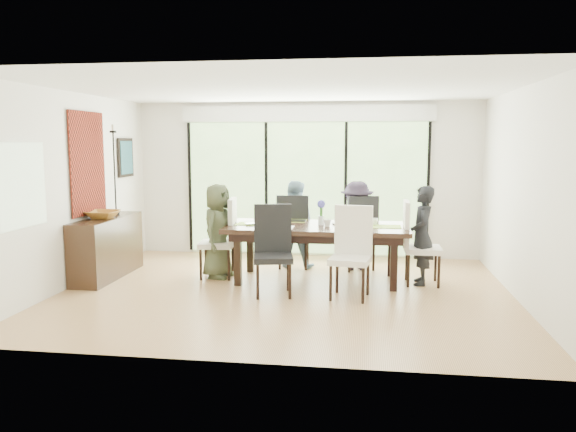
# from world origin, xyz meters

# --- Properties ---
(floor) EXTENTS (6.00, 5.00, 0.01)m
(floor) POSITION_xyz_m (0.00, 0.00, -0.01)
(floor) COLOR #99673D
(floor) RESTS_ON ground
(ceiling) EXTENTS (6.00, 5.00, 0.01)m
(ceiling) POSITION_xyz_m (0.00, 0.00, 2.71)
(ceiling) COLOR white
(ceiling) RESTS_ON wall_back
(wall_back) EXTENTS (6.00, 0.02, 2.70)m
(wall_back) POSITION_xyz_m (0.00, 2.51, 1.35)
(wall_back) COLOR silver
(wall_back) RESTS_ON floor
(wall_front) EXTENTS (6.00, 0.02, 2.70)m
(wall_front) POSITION_xyz_m (0.00, -2.51, 1.35)
(wall_front) COLOR beige
(wall_front) RESTS_ON floor
(wall_left) EXTENTS (0.02, 5.00, 2.70)m
(wall_left) POSITION_xyz_m (-3.01, 0.00, 1.35)
(wall_left) COLOR beige
(wall_left) RESTS_ON floor
(wall_right) EXTENTS (0.02, 5.00, 2.70)m
(wall_right) POSITION_xyz_m (3.01, 0.00, 1.35)
(wall_right) COLOR beige
(wall_right) RESTS_ON floor
(glass_doors) EXTENTS (4.20, 0.02, 2.30)m
(glass_doors) POSITION_xyz_m (0.00, 2.47, 1.20)
(glass_doors) COLOR #598C3F
(glass_doors) RESTS_ON wall_back
(blinds_header) EXTENTS (4.40, 0.06, 0.28)m
(blinds_header) POSITION_xyz_m (0.00, 2.46, 2.50)
(blinds_header) COLOR white
(blinds_header) RESTS_ON wall_back
(mullion_a) EXTENTS (0.05, 0.04, 2.30)m
(mullion_a) POSITION_xyz_m (-2.10, 2.46, 1.20)
(mullion_a) COLOR black
(mullion_a) RESTS_ON wall_back
(mullion_b) EXTENTS (0.05, 0.04, 2.30)m
(mullion_b) POSITION_xyz_m (-0.70, 2.46, 1.20)
(mullion_b) COLOR black
(mullion_b) RESTS_ON wall_back
(mullion_c) EXTENTS (0.05, 0.04, 2.30)m
(mullion_c) POSITION_xyz_m (0.70, 2.46, 1.20)
(mullion_c) COLOR black
(mullion_c) RESTS_ON wall_back
(mullion_d) EXTENTS (0.05, 0.04, 2.30)m
(mullion_d) POSITION_xyz_m (2.10, 2.46, 1.20)
(mullion_d) COLOR black
(mullion_d) RESTS_ON wall_back
(side_window) EXTENTS (0.02, 0.90, 1.00)m
(side_window) POSITION_xyz_m (-2.97, -1.20, 1.50)
(side_window) COLOR #8CAD7F
(side_window) RESTS_ON wall_left
(deck) EXTENTS (6.00, 1.80, 0.10)m
(deck) POSITION_xyz_m (0.00, 3.40, -0.05)
(deck) COLOR #533523
(deck) RESTS_ON ground
(rail_top) EXTENTS (6.00, 0.08, 0.06)m
(rail_top) POSITION_xyz_m (0.00, 4.20, 0.55)
(rail_top) COLOR #523523
(rail_top) RESTS_ON deck
(foliage_left) EXTENTS (3.20, 3.20, 3.20)m
(foliage_left) POSITION_xyz_m (-1.80, 5.20, 1.44)
(foliage_left) COLOR #14380F
(foliage_left) RESTS_ON ground
(foliage_mid) EXTENTS (4.00, 4.00, 4.00)m
(foliage_mid) POSITION_xyz_m (0.40, 5.80, 1.80)
(foliage_mid) COLOR #14380F
(foliage_mid) RESTS_ON ground
(foliage_right) EXTENTS (2.80, 2.80, 2.80)m
(foliage_right) POSITION_xyz_m (2.20, 5.00, 1.26)
(foliage_right) COLOR #14380F
(foliage_right) RESTS_ON ground
(foliage_far) EXTENTS (3.60, 3.60, 3.60)m
(foliage_far) POSITION_xyz_m (-0.60, 6.50, 1.62)
(foliage_far) COLOR #14380F
(foliage_far) RESTS_ON ground
(table_top) EXTENTS (2.61, 1.20, 0.07)m
(table_top) POSITION_xyz_m (0.37, 0.68, 0.78)
(table_top) COLOR black
(table_top) RESTS_ON floor
(table_apron) EXTENTS (2.39, 0.98, 0.11)m
(table_apron) POSITION_xyz_m (0.37, 0.68, 0.68)
(table_apron) COLOR black
(table_apron) RESTS_ON floor
(table_leg_fl) EXTENTS (0.10, 0.10, 0.75)m
(table_leg_fl) POSITION_xyz_m (-0.71, 0.25, 0.37)
(table_leg_fl) COLOR black
(table_leg_fl) RESTS_ON floor
(table_leg_fr) EXTENTS (0.10, 0.10, 0.75)m
(table_leg_fr) POSITION_xyz_m (1.45, 0.25, 0.37)
(table_leg_fr) COLOR black
(table_leg_fr) RESTS_ON floor
(table_leg_bl) EXTENTS (0.10, 0.10, 0.75)m
(table_leg_bl) POSITION_xyz_m (-0.71, 1.11, 0.37)
(table_leg_bl) COLOR black
(table_leg_bl) RESTS_ON floor
(table_leg_br) EXTENTS (0.10, 0.10, 0.75)m
(table_leg_br) POSITION_xyz_m (1.45, 1.11, 0.37)
(table_leg_br) COLOR black
(table_leg_br) RESTS_ON floor
(chair_left_end) EXTENTS (0.55, 0.55, 1.20)m
(chair_left_end) POSITION_xyz_m (-1.13, 0.68, 0.60)
(chair_left_end) COLOR beige
(chair_left_end) RESTS_ON floor
(chair_right_end) EXTENTS (0.50, 0.50, 1.20)m
(chair_right_end) POSITION_xyz_m (1.87, 0.68, 0.60)
(chair_right_end) COLOR white
(chair_right_end) RESTS_ON floor
(chair_far_left) EXTENTS (0.51, 0.51, 1.20)m
(chair_far_left) POSITION_xyz_m (-0.08, 1.53, 0.60)
(chair_far_left) COLOR black
(chair_far_left) RESTS_ON floor
(chair_far_right) EXTENTS (0.66, 0.66, 1.20)m
(chair_far_right) POSITION_xyz_m (0.92, 1.53, 0.60)
(chair_far_right) COLOR black
(chair_far_right) RESTS_ON floor
(chair_near_left) EXTENTS (0.59, 0.59, 1.20)m
(chair_near_left) POSITION_xyz_m (-0.13, -0.19, 0.60)
(chair_near_left) COLOR black
(chair_near_left) RESTS_ON floor
(chair_near_right) EXTENTS (0.57, 0.57, 1.20)m
(chair_near_right) POSITION_xyz_m (0.87, -0.19, 0.60)
(chair_near_right) COLOR white
(chair_near_right) RESTS_ON floor
(person_left_end) EXTENTS (0.52, 0.72, 1.40)m
(person_left_end) POSITION_xyz_m (-1.11, 0.68, 0.70)
(person_left_end) COLOR #414A31
(person_left_end) RESTS_ON floor
(person_right_end) EXTENTS (0.43, 0.67, 1.40)m
(person_right_end) POSITION_xyz_m (1.85, 0.68, 0.70)
(person_right_end) COLOR black
(person_right_end) RESTS_ON floor
(person_far_left) EXTENTS (0.68, 0.46, 1.40)m
(person_far_left) POSITION_xyz_m (-0.08, 1.51, 0.70)
(person_far_left) COLOR #7798AC
(person_far_left) RESTS_ON floor
(person_far_right) EXTENTS (0.71, 0.51, 1.40)m
(person_far_right) POSITION_xyz_m (0.92, 1.51, 0.70)
(person_far_right) COLOR #271F2E
(person_far_right) RESTS_ON floor
(placemat_left) EXTENTS (0.48, 0.35, 0.01)m
(placemat_left) POSITION_xyz_m (-0.58, 0.68, 0.82)
(placemat_left) COLOR #91B741
(placemat_left) RESTS_ON table_top
(placemat_right) EXTENTS (0.48, 0.35, 0.01)m
(placemat_right) POSITION_xyz_m (1.32, 0.68, 0.82)
(placemat_right) COLOR #98C145
(placemat_right) RESTS_ON table_top
(placemat_far_l) EXTENTS (0.48, 0.35, 0.01)m
(placemat_far_l) POSITION_xyz_m (-0.08, 1.08, 0.82)
(placemat_far_l) COLOR #A1C044
(placemat_far_l) RESTS_ON table_top
(placemat_far_r) EXTENTS (0.48, 0.35, 0.01)m
(placemat_far_r) POSITION_xyz_m (0.92, 1.08, 0.82)
(placemat_far_r) COLOR #7AA53B
(placemat_far_r) RESTS_ON table_top
(placemat_paper) EXTENTS (0.48, 0.35, 0.01)m
(placemat_paper) POSITION_xyz_m (-0.18, 0.38, 0.82)
(placemat_paper) COLOR white
(placemat_paper) RESTS_ON table_top
(tablet_far_l) EXTENTS (0.28, 0.20, 0.01)m
(tablet_far_l) POSITION_xyz_m (0.02, 1.03, 0.83)
(tablet_far_l) COLOR black
(tablet_far_l) RESTS_ON table_top
(tablet_far_r) EXTENTS (0.26, 0.18, 0.01)m
(tablet_far_r) POSITION_xyz_m (0.87, 1.03, 0.83)
(tablet_far_r) COLOR black
(tablet_far_r) RESTS_ON table_top
(papers) EXTENTS (0.33, 0.24, 0.00)m
(papers) POSITION_xyz_m (1.07, 0.63, 0.82)
(papers) COLOR white
(papers) RESTS_ON table_top
(platter_base) EXTENTS (0.28, 0.28, 0.03)m
(platter_base) POSITION_xyz_m (-0.18, 0.38, 0.83)
(platter_base) COLOR white
(platter_base) RESTS_ON table_top
(platter_snacks) EXTENTS (0.22, 0.22, 0.02)m
(platter_snacks) POSITION_xyz_m (-0.18, 0.38, 0.85)
(platter_snacks) COLOR #E15A1A
(platter_snacks) RESTS_ON table_top
(vase) EXTENTS (0.09, 0.09, 0.13)m
(vase) POSITION_xyz_m (0.42, 0.73, 0.88)
(vase) COLOR silver
(vase) RESTS_ON table_top
(hyacinth_stems) EXTENTS (0.04, 0.04, 0.17)m
(hyacinth_stems) POSITION_xyz_m (0.42, 0.73, 1.01)
(hyacinth_stems) COLOR #337226
(hyacinth_stems) RESTS_ON table_top
(hyacinth_blooms) EXTENTS (0.12, 0.12, 0.12)m
(hyacinth_blooms) POSITION_xyz_m (0.42, 0.73, 1.12)
(hyacinth_blooms) COLOR #4946B1
(hyacinth_blooms) RESTS_ON table_top
(laptop) EXTENTS (0.42, 0.36, 0.03)m
(laptop) POSITION_xyz_m (-0.48, 0.58, 0.83)
(laptop) COLOR silver
(laptop) RESTS_ON table_top
(cup_a) EXTENTS (0.18, 0.18, 0.10)m
(cup_a) POSITION_xyz_m (-0.33, 0.83, 0.87)
(cup_a) COLOR white
(cup_a) RESTS_ON table_top
(cup_b) EXTENTS (0.12, 0.12, 0.10)m
(cup_b) POSITION_xyz_m (0.52, 0.58, 0.87)
(cup_b) COLOR white
(cup_b) RESTS_ON table_top
(cup_c) EXTENTS (0.14, 0.14, 0.10)m
(cup_c) POSITION_xyz_m (1.17, 0.78, 0.87)
(cup_c) COLOR white
(cup_c) RESTS_ON table_top
(book) EXTENTS (0.27, 0.30, 0.02)m
(book) POSITION_xyz_m (0.62, 0.73, 0.82)
(book) COLOR white
(book) RESTS_ON table_top
(sideboard) EXTENTS (0.45, 1.59, 0.90)m
(sideboard) POSITION_xyz_m (-2.76, 0.47, 0.45)
(sideboard) COLOR black
(sideboard) RESTS_ON floor
(bowl) EXTENTS (0.47, 0.47, 0.12)m
(bowl) POSITION_xyz_m (-2.76, 0.37, 0.95)
(bowl) COLOR brown
(bowl) RESTS_ON sideboard
(candlestick_base) EXTENTS (0.10, 0.10, 0.04)m
(candlestick_base) POSITION_xyz_m (-2.76, 0.82, 0.92)
(candlestick_base) COLOR black
(candlestick_base) RESTS_ON sideboard
(candlestick_shaft) EXTENTS (0.02, 0.02, 1.25)m
(candlestick_shaft) POSITION_xyz_m (-2.76, 0.82, 1.54)
(candlestick_shaft) COLOR black
(candlestick_shaft) RESTS_ON sideboard
(candlestick_pan) EXTENTS (0.10, 0.10, 0.03)m
(candlestick_pan) POSITION_xyz_m (-2.76, 0.82, 2.16)
(candlestick_pan) COLOR black
(candlestick_pan) RESTS_ON sideboard
(candle) EXTENTS (0.04, 0.04, 0.10)m
(candle) POSITION_xyz_m (-2.76, 0.82, 2.22)
(candle) COLOR silver
(candle) RESTS_ON sideboard
(tapestry) EXTENTS (0.02, 1.00, 1.50)m
(tapestry) POSITION_xyz_m (-2.97, 0.40, 1.70)
(tapestry) COLOR maroon
(tapestry) RESTS_ON wall_left
(art_frame) EXTENTS (0.03, 0.55, 0.65)m
(art_frame) POSITION_xyz_m (-2.97, 1.70, 1.75)
(art_frame) COLOR black
(art_frame) RESTS_ON wall_left
(art_canvas) EXTENTS (0.01, 0.45, 0.55)m
(art_canvas) POSITION_xyz_m (-2.95, 1.70, 1.75)
(art_canvas) COLOR #18414E
(art_canvas) RESTS_ON wall_left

